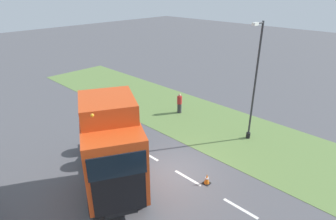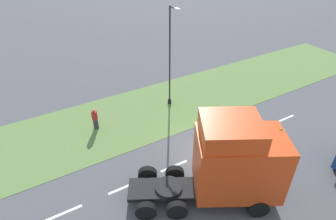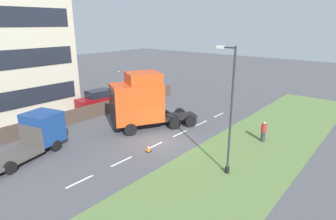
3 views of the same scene
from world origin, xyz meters
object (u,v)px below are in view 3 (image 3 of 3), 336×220
Objects in this scene: parked_car at (99,100)px; traffic_cone_lead at (148,148)px; flatbed_truck at (38,132)px; lamp_post at (229,117)px; pedestrian at (263,132)px; lorry_cab at (140,101)px.

parked_car is 7.99× the size of traffic_cone_lead.
flatbed_truck is 10.92× the size of traffic_cone_lead.
traffic_cone_lead is (-11.11, 4.16, -0.73)m from parked_car.
traffic_cone_lead is at bearing 8.98° from lamp_post.
pedestrian is 2.79× the size of traffic_cone_lead.
lorry_cab is 8.16m from flatbed_truck.
traffic_cone_lead is (5.56, 6.96, -0.51)m from pedestrian.
traffic_cone_lead is at bearing 163.66° from parked_car.
parked_car is 0.61× the size of lamp_post.
parked_car reaches higher than pedestrian.
lamp_post is (-16.76, 3.27, 2.60)m from parked_car.
lorry_cab is 0.99× the size of lamp_post.
pedestrian is at bearing -127.57° from lorry_cab.
lorry_cab is at bearing 174.69° from parked_car.
lamp_post reaches higher than pedestrian.
lamp_post is 6.69m from pedestrian.
flatbed_truck is at bearing 45.30° from pedestrian.
lamp_post reaches higher than lorry_cab.
traffic_cone_lead is at bearing 51.38° from pedestrian.
lorry_cab is at bearing -38.59° from traffic_cone_lead.
lamp_post is at bearing 11.87° from flatbed_truck.
parked_car is 17.28m from lamp_post.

